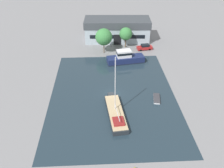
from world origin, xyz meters
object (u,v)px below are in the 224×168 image
at_px(quay_tree_by_water, 126,34).
at_px(small_dinghy, 157,99).
at_px(warehouse_building, 117,29).
at_px(sailboat_moored, 116,113).
at_px(quay_tree_near_building, 104,37).
at_px(motor_cruiser, 125,58).
at_px(parked_car, 145,47).

relative_size(quay_tree_by_water, small_dinghy, 1.67).
distance_m(warehouse_building, small_dinghy, 34.97).
distance_m(sailboat_moored, small_dinghy, 10.41).
bearing_deg(warehouse_building, quay_tree_near_building, -112.58).
bearing_deg(quay_tree_by_water, quay_tree_near_building, -151.92).
bearing_deg(quay_tree_by_water, motor_cruiser, -96.17).
bearing_deg(quay_tree_by_water, parked_car, -21.92).
bearing_deg(motor_cruiser, sailboat_moored, 160.75).
bearing_deg(small_dinghy, warehouse_building, -70.96).
bearing_deg(parked_car, warehouse_building, 33.89).
distance_m(warehouse_building, sailboat_moored, 39.28).
xyz_separation_m(parked_car, sailboat_moored, (-10.81, -30.75, -0.27)).
relative_size(warehouse_building, sailboat_moored, 1.66).
bearing_deg(quay_tree_by_water, warehouse_building, 110.05).
bearing_deg(parked_car, small_dinghy, 167.02).
height_order(quay_tree_by_water, motor_cruiser, quay_tree_by_water).
height_order(quay_tree_near_building, motor_cruiser, quay_tree_near_building).
relative_size(quay_tree_near_building, motor_cruiser, 0.69).
bearing_deg(quay_tree_near_building, parked_car, 6.14).
xyz_separation_m(motor_cruiser, small_dinghy, (5.17, -17.93, -1.07)).
height_order(warehouse_building, parked_car, warehouse_building).
height_order(quay_tree_near_building, sailboat_moored, sailboat_moored).
xyz_separation_m(sailboat_moored, motor_cruiser, (4.06, 22.74, 0.73)).
relative_size(warehouse_building, motor_cruiser, 2.01).
relative_size(warehouse_building, quay_tree_near_building, 2.90).
xyz_separation_m(quay_tree_near_building, small_dinghy, (10.82, -24.61, -4.66)).
xyz_separation_m(quay_tree_by_water, sailboat_moored, (-5.17, -33.02, -3.74)).
height_order(quay_tree_near_building, small_dinghy, quay_tree_near_building).
bearing_deg(small_dinghy, parked_car, -84.82).
bearing_deg(parked_car, quay_tree_by_water, 58.59).
xyz_separation_m(quay_tree_near_building, parked_car, (12.40, 1.33, -4.04)).
relative_size(warehouse_building, small_dinghy, 5.64).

